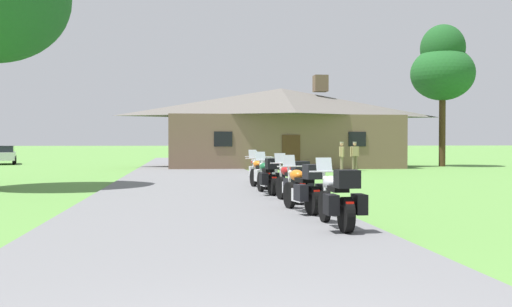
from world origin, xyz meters
TOP-DOWN VIEW (x-y plane):
  - ground_plane at (0.00, 20.00)m, footprint 500.00×500.00m
  - asphalt_driveway at (0.00, 18.00)m, footprint 6.40×80.00m
  - motorcycle_silver_nearest_to_camera at (2.42, 7.03)m, footprint 0.73×2.08m
  - motorcycle_orange_second_in_row at (2.30, 9.58)m, footprint 0.96×2.07m
  - motorcycle_red_third_in_row at (2.46, 11.85)m, footprint 0.95×2.07m
  - motorcycle_green_fourth_in_row at (2.18, 14.45)m, footprint 0.86×2.08m
  - motorcycle_orange_fifth_in_row at (2.27, 16.69)m, footprint 0.96×2.07m
  - motorcycle_red_farthest_in_row at (2.43, 19.33)m, footprint 0.77×2.08m
  - stone_lodge at (6.08, 35.35)m, footprint 15.63×7.52m
  - bystander_tan_shirt_near_lodge at (8.42, 28.82)m, footprint 0.25×0.55m
  - bystander_tan_shirt_beside_signpost at (9.50, 29.91)m, footprint 0.55×0.26m
  - tree_right_of_lodge at (17.23, 35.15)m, footprint 4.32×4.32m
  - parked_white_suv_far_left at (-13.94, 42.89)m, footprint 2.89×4.91m

SIDE VIEW (x-z plane):
  - ground_plane at x=0.00m, z-range 0.00..0.00m
  - asphalt_driveway at x=0.00m, z-range 0.00..0.06m
  - motorcycle_silver_nearest_to_camera at x=2.42m, z-range -0.04..1.26m
  - motorcycle_orange_second_in_row at x=2.30m, z-range -0.04..1.26m
  - motorcycle_red_third_in_row at x=2.46m, z-range -0.04..1.26m
  - motorcycle_green_fourth_in_row at x=2.18m, z-range -0.04..1.26m
  - motorcycle_orange_fifth_in_row at x=2.27m, z-range -0.04..1.26m
  - motorcycle_red_farthest_in_row at x=2.43m, z-range -0.04..1.26m
  - parked_white_suv_far_left at x=-13.94m, z-range 0.08..1.48m
  - bystander_tan_shirt_near_lodge at x=8.42m, z-range 0.11..1.79m
  - bystander_tan_shirt_beside_signpost at x=9.50m, z-range 0.11..1.79m
  - stone_lodge at x=6.08m, z-range -0.37..5.77m
  - tree_right_of_lodge at x=17.23m, z-range 1.99..11.70m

